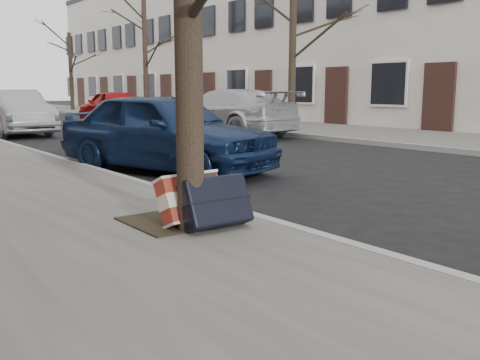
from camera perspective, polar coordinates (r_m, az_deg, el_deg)
ground at (r=5.55m, az=18.05°, el=-4.73°), size 120.00×120.00×0.00m
far_sidewalk at (r=21.83m, az=-3.17°, el=6.32°), size 4.00×70.00×0.12m
house_far at (r=26.02m, az=5.57°, el=14.63°), size 6.70×40.00×7.20m
dirt_patch at (r=5.03m, az=-6.91°, el=-4.28°), size 0.85×0.85×0.02m
suitcase_red at (r=4.86m, az=-5.23°, el=-2.00°), size 0.63×0.37×0.47m
suitcase_navy at (r=4.68m, az=-2.63°, el=-2.30°), size 0.63×0.39×0.49m
car_near_front at (r=8.78m, az=-7.95°, el=5.16°), size 2.62×4.14×1.31m
car_near_mid at (r=17.19m, az=-22.90°, el=6.68°), size 1.45×4.03×1.32m
car_far_front at (r=15.55m, az=-1.47°, el=7.21°), size 2.36×4.77×1.33m
car_far_back at (r=22.74m, az=-13.64°, el=7.70°), size 1.55×3.85×1.31m
tree_far_a at (r=17.19m, az=5.63°, el=13.88°), size 0.23×0.23×4.98m
tree_far_b at (r=25.25m, az=-10.08°, el=13.08°), size 0.22×0.22×5.55m
tree_far_c at (r=33.91m, az=-17.60°, el=10.98°), size 0.23×0.23×4.50m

